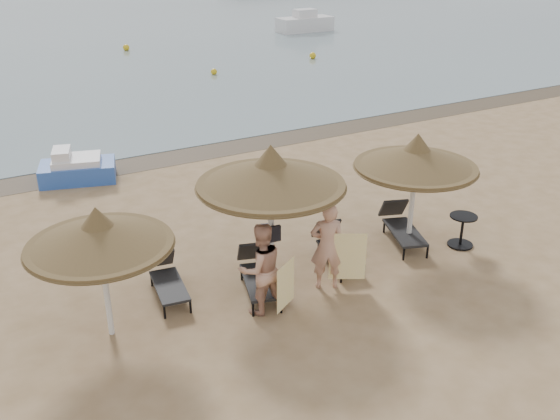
% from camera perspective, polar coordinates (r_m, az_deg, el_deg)
% --- Properties ---
extents(ground, '(160.00, 160.00, 0.00)m').
position_cam_1_polar(ground, '(12.98, 2.69, -7.86)').
color(ground, '#9A7C59').
rests_on(ground, ground).
extents(wet_sand_strip, '(200.00, 1.60, 0.01)m').
position_cam_1_polar(wet_sand_strip, '(20.76, -11.04, 4.57)').
color(wet_sand_strip, '#4B3C28').
rests_on(wet_sand_strip, ground).
extents(palapa_left, '(2.62, 2.62, 2.60)m').
position_cam_1_polar(palapa_left, '(11.27, -16.25, -2.19)').
color(palapa_left, silver).
rests_on(palapa_left, ground).
extents(palapa_center, '(3.07, 3.07, 3.05)m').
position_cam_1_polar(palapa_center, '(12.48, -0.84, 3.30)').
color(palapa_center, silver).
rests_on(palapa_center, ground).
extents(palapa_right, '(2.81, 2.81, 2.79)m').
position_cam_1_polar(palapa_right, '(14.32, 12.35, 4.69)').
color(palapa_right, silver).
rests_on(palapa_right, ground).
extents(lounger_far_left, '(0.78, 1.77, 0.77)m').
position_cam_1_polar(lounger_far_left, '(13.12, -10.32, -6.12)').
color(lounger_far_left, black).
rests_on(lounger_far_left, ground).
extents(lounger_near_left, '(1.12, 1.96, 0.83)m').
position_cam_1_polar(lounger_near_left, '(13.05, -2.05, -5.73)').
color(lounger_near_left, black).
rests_on(lounger_near_left, ground).
extents(lounger_near_right, '(0.92, 1.86, 0.80)m').
position_cam_1_polar(lounger_near_right, '(14.17, 5.12, -3.28)').
color(lounger_near_right, black).
rests_on(lounger_near_right, ground).
extents(lounger_far_right, '(1.21, 1.98, 0.84)m').
position_cam_1_polar(lounger_far_right, '(15.30, 11.03, -1.36)').
color(lounger_far_right, black).
rests_on(lounger_far_right, ground).
extents(side_table, '(0.64, 0.64, 0.78)m').
position_cam_1_polar(side_table, '(15.35, 16.28, -1.90)').
color(side_table, black).
rests_on(side_table, ground).
extents(person_left, '(1.04, 0.70, 2.19)m').
position_cam_1_polar(person_left, '(11.96, -1.77, -4.77)').
color(person_left, tan).
rests_on(person_left, ground).
extents(person_right, '(1.22, 1.05, 2.24)m').
position_cam_1_polar(person_right, '(12.78, 4.35, -2.68)').
color(person_right, tan).
rests_on(person_right, ground).
extents(towel_left, '(0.59, 0.38, 0.96)m').
position_cam_1_polar(towel_left, '(12.06, 0.52, -6.89)').
color(towel_left, yellow).
rests_on(towel_left, ground).
extents(towel_right, '(0.68, 0.39, 1.07)m').
position_cam_1_polar(towel_right, '(12.95, 6.20, -4.27)').
color(towel_right, yellow).
rests_on(towel_right, ground).
extents(bag_patterned, '(0.27, 0.17, 0.33)m').
position_cam_1_polar(bag_patterned, '(13.18, -1.18, -1.94)').
color(bag_patterned, silver).
rests_on(bag_patterned, ground).
extents(bag_dark, '(0.25, 0.10, 0.34)m').
position_cam_1_polar(bag_dark, '(12.87, -0.47, -2.17)').
color(bag_dark, black).
rests_on(bag_dark, ground).
extents(pedal_boat, '(2.42, 1.81, 1.01)m').
position_cam_1_polar(pedal_boat, '(19.52, -18.10, 3.63)').
color(pedal_boat, '#2A52AE').
rests_on(pedal_boat, ground).
extents(buoy_mid, '(0.39, 0.39, 0.39)m').
position_cam_1_polar(buoy_mid, '(40.13, -13.89, 14.22)').
color(buoy_mid, gold).
rests_on(buoy_mid, ground).
extents(buoy_right, '(0.38, 0.38, 0.38)m').
position_cam_1_polar(buoy_right, '(36.57, 3.01, 13.91)').
color(buoy_right, gold).
rests_on(buoy_right, ground).
extents(buoy_extra, '(0.32, 0.32, 0.32)m').
position_cam_1_polar(buoy_extra, '(32.66, -6.06, 12.46)').
color(buoy_extra, gold).
rests_on(buoy_extra, ground).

